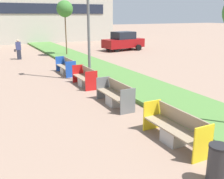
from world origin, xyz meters
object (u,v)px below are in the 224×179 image
Objects in this scene: bench_grey_frame at (115,96)px; litter_bin at (217,164)px; bench_red_frame at (85,79)px; parked_car_distant at (123,41)px; pedestrian_walking at (18,49)px; sapling_tree_far at (65,9)px; bench_yellow_frame at (175,131)px; bench_blue_frame at (66,68)px.

bench_grey_frame is 5.46m from litter_bin.
parked_car_distant reaches higher than bench_red_frame.
litter_bin is at bearing -85.95° from pedestrian_walking.
bench_grey_frame is at bearing -99.38° from sapling_tree_far.
parked_car_distant is (8.52, 18.10, 0.54)m from bench_yellow_frame.
bench_blue_frame is 0.48× the size of parked_car_distant.
bench_red_frame is 8.74m from litter_bin.
bench_red_frame is 0.41× the size of sapling_tree_far.
litter_bin is (-0.42, -8.73, 0.09)m from bench_red_frame.
pedestrian_walking is (-3.95, 0.14, -3.12)m from sapling_tree_far.
bench_grey_frame is 1.13× the size of bench_red_frame.
parked_car_distant reaches higher than bench_yellow_frame.
parked_car_distant is (8.53, 11.22, 0.55)m from bench_red_frame.
bench_blue_frame is (0.00, 3.16, 0.01)m from bench_red_frame.
bench_grey_frame is 6.45m from bench_blue_frame.
pedestrian_walking is (-1.76, 13.40, 0.44)m from bench_grey_frame.
bench_yellow_frame is 6.89m from bench_red_frame.
pedestrian_walking is at bearing 104.18° from bench_blue_frame.
parked_car_distant is (8.52, 8.06, 0.54)m from bench_blue_frame.
bench_yellow_frame is 1.02× the size of bench_blue_frame.
sapling_tree_far reaches higher than litter_bin.
bench_grey_frame is 0.46× the size of sapling_tree_far.
bench_grey_frame is at bearing -89.95° from bench_red_frame.
bench_grey_frame is 2.39× the size of litter_bin.
bench_red_frame is (-0.00, 6.89, -0.01)m from bench_yellow_frame.
pedestrian_walking is (-1.76, 17.00, 0.44)m from bench_yellow_frame.
parked_car_distant is at bearing 65.85° from litter_bin.
bench_yellow_frame is 0.47× the size of sapling_tree_far.
sapling_tree_far is at bearing -2.03° from pedestrian_walking.
bench_yellow_frame is 1.35× the size of pedestrian_walking.
sapling_tree_far reaches higher than parked_car_distant.
bench_grey_frame is 1.33× the size of pedestrian_walking.
sapling_tree_far is at bearing 82.60° from bench_yellow_frame.
pedestrian_walking is at bearing 94.05° from litter_bin.
bench_grey_frame is 1.01× the size of bench_blue_frame.
bench_yellow_frame and bench_grey_frame have the same top height.
bench_red_frame is 10.82m from sapling_tree_far.
litter_bin is at bearing -92.75° from bench_red_frame.
bench_yellow_frame is 1.02× the size of bench_grey_frame.
parked_car_distant is at bearing 6.14° from pedestrian_walking.
bench_grey_frame is 16.83m from parked_car_distant.
pedestrian_walking is at bearing 99.84° from bench_red_frame.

